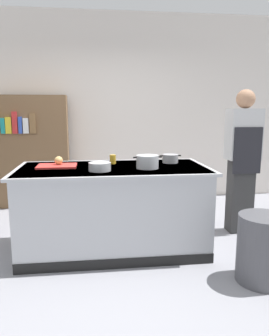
# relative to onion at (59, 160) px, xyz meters

# --- Properties ---
(ground_plane) EXTENTS (10.00, 10.00, 0.00)m
(ground_plane) POSITION_rel_onion_xyz_m (0.56, -0.12, -0.96)
(ground_plane) COLOR gray
(back_wall) EXTENTS (6.40, 0.12, 3.00)m
(back_wall) POSITION_rel_onion_xyz_m (0.56, 1.98, 0.54)
(back_wall) COLOR silver
(back_wall) RESTS_ON ground_plane
(counter_island) EXTENTS (1.98, 0.98, 0.90)m
(counter_island) POSITION_rel_onion_xyz_m (0.56, -0.12, -0.50)
(counter_island) COLOR #B7BABF
(counter_island) RESTS_ON ground_plane
(cutting_board) EXTENTS (0.40, 0.28, 0.02)m
(cutting_board) POSITION_rel_onion_xyz_m (-0.02, -0.03, -0.05)
(cutting_board) COLOR red
(cutting_board) RESTS_ON counter_island
(onion) EXTENTS (0.09, 0.09, 0.09)m
(onion) POSITION_rel_onion_xyz_m (0.00, 0.00, 0.00)
(onion) COLOR tan
(onion) RESTS_ON cutting_board
(stock_pot) EXTENTS (0.29, 0.23, 0.13)m
(stock_pot) POSITION_rel_onion_xyz_m (0.91, -0.22, 0.00)
(stock_pot) COLOR #B7BABF
(stock_pot) RESTS_ON counter_island
(sauce_pan) EXTENTS (0.24, 0.18, 0.09)m
(sauce_pan) POSITION_rel_onion_xyz_m (1.22, 0.09, -0.02)
(sauce_pan) COLOR #99999E
(sauce_pan) RESTS_ON counter_island
(mixing_bowl) EXTENTS (0.22, 0.22, 0.08)m
(mixing_bowl) POSITION_rel_onion_xyz_m (0.42, -0.30, -0.02)
(mixing_bowl) COLOR #B7BABF
(mixing_bowl) RESTS_ON counter_island
(juice_cup) EXTENTS (0.07, 0.07, 0.10)m
(juice_cup) POSITION_rel_onion_xyz_m (0.57, 0.10, -0.01)
(juice_cup) COLOR yellow
(juice_cup) RESTS_ON counter_island
(trash_bin) EXTENTS (0.44, 0.44, 0.60)m
(trash_bin) POSITION_rel_onion_xyz_m (1.81, -0.94, -0.66)
(trash_bin) COLOR #4C4C51
(trash_bin) RESTS_ON ground_plane
(person_chef) EXTENTS (0.38, 0.25, 1.72)m
(person_chef) POSITION_rel_onion_xyz_m (2.13, 0.23, -0.05)
(person_chef) COLOR #303030
(person_chef) RESTS_ON ground_plane
(bookshelf) EXTENTS (1.10, 0.31, 1.70)m
(bookshelf) POSITION_rel_onion_xyz_m (-0.58, 1.68, -0.11)
(bookshelf) COLOR brown
(bookshelf) RESTS_ON ground_plane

